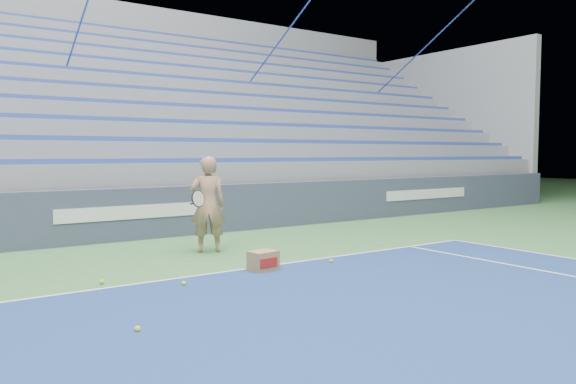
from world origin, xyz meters
name	(u,v)px	position (x,y,z in m)	size (l,w,h in m)	color
sponsor_barrier	(132,214)	(0.00, 15.88, 0.55)	(30.00, 0.32, 1.10)	#394157
bleachers	(63,135)	(0.00, 21.60, 2.36)	(31.00, 9.15, 7.30)	gray
tennis_player	(208,204)	(0.64, 13.63, 0.89)	(0.98, 0.94, 1.77)	tan
ball_box	(263,261)	(0.59, 11.65, 0.16)	(0.45, 0.37, 0.31)	#987849
tennis_ball_0	(249,258)	(0.85, 12.52, 0.03)	(0.07, 0.07, 0.07)	yellow
tennis_ball_1	(184,284)	(-0.84, 11.45, 0.03)	(0.07, 0.07, 0.07)	yellow
tennis_ball_2	(331,261)	(1.85, 11.53, 0.03)	(0.07, 0.07, 0.07)	yellow
tennis_ball_3	(102,282)	(-1.73, 12.19, 0.03)	(0.07, 0.07, 0.07)	yellow
tennis_ball_4	(137,329)	(-2.06, 9.86, 0.03)	(0.07, 0.07, 0.07)	yellow
tennis_ball_5	(257,265)	(0.67, 11.97, 0.03)	(0.07, 0.07, 0.07)	yellow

